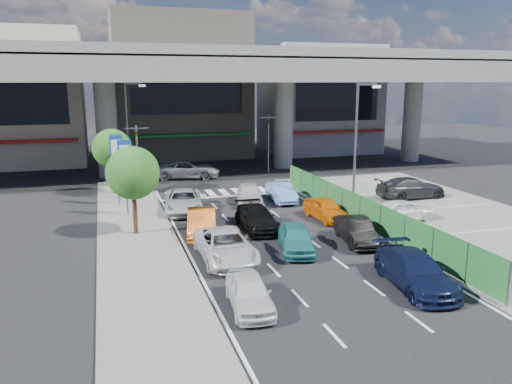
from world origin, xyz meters
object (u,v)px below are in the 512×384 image
object	(u,v)px
signboard_near	(125,167)
signboard_far	(117,160)
street_lamp_right	(358,135)
minivan_navy_back	(415,271)
tree_near	(133,173)
hatch_black_mid_right	(356,231)
kei_truck_front_right	(281,192)
parked_sedan_white	(403,210)
van_white_back_left	(249,293)
wagon_silver_front_left	(183,201)
traffic_cone	(361,205)
taxi_orange_left	(202,223)
sedan_white_front_mid	(249,194)
taxi_orange_right	(326,209)
sedan_black_mid	(257,218)
traffic_light_left	(137,144)
street_lamp_left	(129,125)
taxi_teal_mid	(296,238)
tree_far	(112,149)
traffic_light_right	(268,130)
crossing_wagon_silver	(188,169)
sedan_white_mid_left	(226,246)
parked_sedan_dgrey	(411,188)

from	to	relation	value
signboard_near	signboard_far	world-z (taller)	same
street_lamp_right	minivan_navy_back	size ratio (longest dim) A/B	1.68
tree_near	hatch_black_mid_right	xyz separation A→B (m)	(10.67, -4.60, -2.74)
kei_truck_front_right	parked_sedan_white	bearing A→B (deg)	-49.71
street_lamp_right	parked_sedan_white	world-z (taller)	street_lamp_right
van_white_back_left	wagon_silver_front_left	bearing A→B (deg)	96.16
signboard_far	traffic_cone	size ratio (longest dim) A/B	6.61
taxi_orange_left	traffic_cone	bearing A→B (deg)	21.43
sedan_white_front_mid	taxi_orange_right	bearing A→B (deg)	-44.24
signboard_near	sedan_black_mid	xyz separation A→B (m)	(6.74, -4.82, -2.43)
traffic_light_left	taxi_orange_right	world-z (taller)	traffic_light_left
parked_sedan_white	van_white_back_left	bearing A→B (deg)	123.12
traffic_light_left	taxi_orange_right	bearing A→B (deg)	-38.23
sedan_white_front_mid	traffic_cone	bearing A→B (deg)	-19.77
street_lamp_left	taxi_teal_mid	distance (m)	20.48
signboard_near	taxi_orange_left	xyz separation A→B (m)	(3.59, -4.99, -2.37)
traffic_light_left	tree_far	distance (m)	3.02
traffic_light_right	street_lamp_left	xyz separation A→B (m)	(-11.83, -1.00, 0.83)
traffic_light_right	sedan_black_mid	size ratio (longest dim) A/B	1.18
hatch_black_mid_right	traffic_cone	distance (m)	6.52
street_lamp_right	kei_truck_front_right	distance (m)	6.55
sedan_black_mid	sedan_white_front_mid	world-z (taller)	sedan_white_front_mid
sedan_white_front_mid	crossing_wagon_silver	world-z (taller)	crossing_wagon_silver
street_lamp_left	sedan_white_front_mid	xyz separation A→B (m)	(7.15, -8.97, -4.08)
street_lamp_left	signboard_near	distance (m)	10.19
street_lamp_right	traffic_cone	world-z (taller)	street_lamp_right
street_lamp_right	sedan_white_front_mid	distance (m)	8.13
sedan_white_front_mid	tree_near	bearing A→B (deg)	-133.92
sedan_black_mid	kei_truck_front_right	size ratio (longest dim) A/B	1.12
signboard_near	sedan_white_mid_left	world-z (taller)	signboard_near
van_white_back_left	taxi_orange_left	xyz separation A→B (m)	(0.05, 9.26, 0.08)
sedan_white_mid_left	signboard_near	bearing A→B (deg)	113.01
signboard_far	kei_truck_front_right	bearing A→B (deg)	-10.21
hatch_black_mid_right	street_lamp_left	bearing A→B (deg)	128.51
taxi_teal_mid	van_white_back_left	bearing A→B (deg)	-111.91
hatch_black_mid_right	parked_sedan_dgrey	size ratio (longest dim) A/B	0.78
hatch_black_mid_right	tree_near	bearing A→B (deg)	166.94
signboard_far	wagon_silver_front_left	size ratio (longest dim) A/B	0.95
signboard_far	taxi_orange_right	world-z (taller)	signboard_far
taxi_orange_right	wagon_silver_front_left	bearing A→B (deg)	146.80
signboard_far	sedan_white_mid_left	xyz separation A→B (m)	(4.29, -12.13, -2.38)
traffic_light_left	signboard_far	distance (m)	1.93
traffic_light_left	minivan_navy_back	size ratio (longest dim) A/B	1.09
kei_truck_front_right	tree_far	bearing A→B (deg)	157.80
sedan_black_mid	tree_near	bearing A→B (deg)	174.21
traffic_light_right	tree_near	bearing A→B (deg)	-129.81
street_lamp_right	tree_near	size ratio (longest dim) A/B	1.67
signboard_near	kei_truck_front_right	bearing A→B (deg)	5.92
traffic_light_left	signboard_near	size ratio (longest dim) A/B	1.11
taxi_orange_right	wagon_silver_front_left	xyz separation A→B (m)	(-7.85, 4.28, 0.05)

